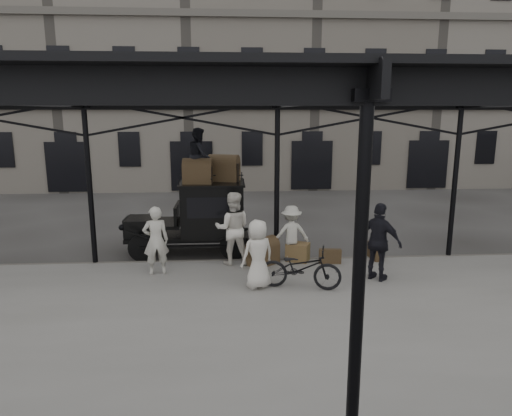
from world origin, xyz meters
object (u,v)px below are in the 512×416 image
(bicycle, at_px, (300,268))
(porter_official, at_px, (379,242))
(taxi, at_px, (202,214))
(steamer_trunk_platform, at_px, (263,253))
(steamer_trunk_roof_near, at_px, (198,173))
(porter_left, at_px, (156,241))

(bicycle, bearing_deg, porter_official, -64.47)
(taxi, distance_m, steamer_trunk_platform, 2.44)
(porter_official, height_order, steamer_trunk_roof_near, steamer_trunk_roof_near)
(bicycle, height_order, steamer_trunk_roof_near, steamer_trunk_roof_near)
(steamer_trunk_roof_near, bearing_deg, taxi, 76.38)
(porter_left, height_order, steamer_trunk_roof_near, steamer_trunk_roof_near)
(porter_left, xyz_separation_m, steamer_trunk_platform, (2.75, 0.59, -0.57))
(steamer_trunk_roof_near, xyz_separation_m, steamer_trunk_platform, (1.78, -1.34, -2.03))
(steamer_trunk_roof_near, bearing_deg, porter_official, -26.47)
(steamer_trunk_platform, bearing_deg, porter_official, -68.71)
(porter_left, bearing_deg, porter_official, 159.65)
(porter_left, bearing_deg, bicycle, 148.74)
(porter_left, bearing_deg, steamer_trunk_roof_near, -129.09)
(taxi, height_order, porter_left, taxi)
(steamer_trunk_roof_near, relative_size, steamer_trunk_platform, 0.99)
(bicycle, bearing_deg, steamer_trunk_platform, 35.85)
(taxi, relative_size, steamer_trunk_roof_near, 4.41)
(porter_official, distance_m, steamer_trunk_roof_near, 5.42)
(porter_left, distance_m, bicycle, 3.71)
(porter_left, height_order, porter_official, porter_official)
(porter_left, distance_m, porter_official, 5.53)
(taxi, xyz_separation_m, steamer_trunk_roof_near, (-0.08, -0.25, 1.28))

